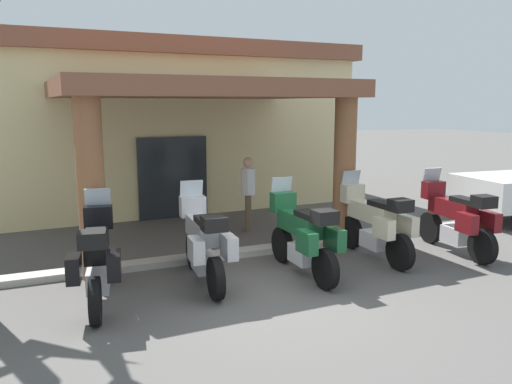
# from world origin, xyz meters

# --- Properties ---
(ground_plane) EXTENTS (80.00, 80.00, 0.00)m
(ground_plane) POSITION_xyz_m (0.00, 0.00, 0.00)
(ground_plane) COLOR #514F4C
(motel_building) EXTENTS (11.60, 10.97, 4.60)m
(motel_building) POSITION_xyz_m (-0.08, 8.93, 2.34)
(motel_building) COLOR beige
(motel_building) RESTS_ON ground_plane
(motorcycle_black) EXTENTS (0.85, 2.20, 1.61)m
(motorcycle_black) POSITION_xyz_m (-2.49, 0.75, 0.70)
(motorcycle_black) COLOR black
(motorcycle_black) RESTS_ON ground_plane
(motorcycle_silver) EXTENTS (0.73, 2.21, 1.61)m
(motorcycle_silver) POSITION_xyz_m (-0.78, 0.97, 0.70)
(motorcycle_silver) COLOR black
(motorcycle_silver) RESTS_ON ground_plane
(motorcycle_green) EXTENTS (0.70, 2.21, 1.61)m
(motorcycle_green) POSITION_xyz_m (0.92, 0.71, 0.70)
(motorcycle_green) COLOR black
(motorcycle_green) RESTS_ON ground_plane
(motorcycle_cream) EXTENTS (0.70, 2.21, 1.61)m
(motorcycle_cream) POSITION_xyz_m (2.63, 0.98, 0.70)
(motorcycle_cream) COLOR black
(motorcycle_cream) RESTS_ON ground_plane
(motorcycle_maroon) EXTENTS (0.74, 2.21, 1.61)m
(motorcycle_maroon) POSITION_xyz_m (4.33, 0.66, 0.70)
(motorcycle_maroon) COLOR black
(motorcycle_maroon) RESTS_ON ground_plane
(pedestrian) EXTENTS (0.32, 0.50, 1.72)m
(pedestrian) POSITION_xyz_m (1.26, 3.99, 1.00)
(pedestrian) COLOR brown
(pedestrian) RESTS_ON ground_plane
(curb_strip) EXTENTS (10.53, 0.36, 0.12)m
(curb_strip) POSITION_xyz_m (0.92, 2.18, 0.06)
(curb_strip) COLOR #ADA89E
(curb_strip) RESTS_ON ground_plane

